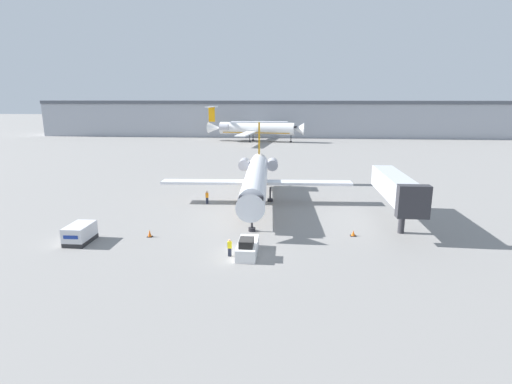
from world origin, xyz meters
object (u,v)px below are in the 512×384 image
at_px(traffic_cone_right, 353,233).
at_px(airplane_main, 256,178).
at_px(pushback_tug, 247,247).
at_px(traffic_cone_left, 150,233).
at_px(airplane_parked_far_left, 254,128).
at_px(worker_by_wing, 207,197).
at_px(worker_near_tug, 230,247).
at_px(luggage_cart, 80,234).
at_px(jet_bridge, 396,188).

bearing_deg(traffic_cone_right, airplane_main, 131.70).
bearing_deg(pushback_tug, traffic_cone_right, 29.16).
distance_m(traffic_cone_left, traffic_cone_right, 22.17).
bearing_deg(pushback_tug, airplane_parked_far_left, 94.50).
height_order(pushback_tug, traffic_cone_right, pushback_tug).
bearing_deg(worker_by_wing, worker_near_tug, -72.31).
height_order(airplane_main, luggage_cart, airplane_main).
distance_m(airplane_main, traffic_cone_right, 17.94).
height_order(luggage_cart, traffic_cone_right, luggage_cart).
bearing_deg(jet_bridge, traffic_cone_left, -166.29).
bearing_deg(luggage_cart, traffic_cone_left, 18.37).
distance_m(worker_by_wing, jet_bridge, 25.41).
xyz_separation_m(airplane_main, jet_bridge, (17.17, -8.53, 0.78)).
height_order(luggage_cart, worker_by_wing, luggage_cart).
height_order(traffic_cone_left, airplane_parked_far_left, airplane_parked_far_left).
relative_size(airplane_main, luggage_cart, 8.56).
bearing_deg(traffic_cone_right, worker_by_wing, 147.16).
relative_size(traffic_cone_right, jet_bridge, 0.04).
bearing_deg(airplane_parked_far_left, worker_near_tug, -86.46).
relative_size(pushback_tug, traffic_cone_right, 7.70).
bearing_deg(traffic_cone_left, pushback_tug, -20.00).
height_order(worker_near_tug, airplane_parked_far_left, airplane_parked_far_left).
distance_m(worker_by_wing, traffic_cone_left, 14.54).
xyz_separation_m(luggage_cart, worker_near_tug, (16.09, -2.45, -0.06)).
bearing_deg(worker_by_wing, luggage_cart, -121.78).
xyz_separation_m(worker_near_tug, traffic_cone_left, (-9.45, 4.65, -0.51)).
xyz_separation_m(traffic_cone_left, airplane_parked_far_left, (3.29, 94.93, 3.99)).
xyz_separation_m(luggage_cart, traffic_cone_right, (28.71, 4.30, -0.67)).
distance_m(pushback_tug, jet_bridge, 19.99).
bearing_deg(jet_bridge, traffic_cone_right, -139.70).
bearing_deg(airplane_parked_far_left, luggage_cart, -95.84).
xyz_separation_m(pushback_tug, airplane_parked_far_left, (-7.80, 98.97, 3.66)).
height_order(airplane_parked_far_left, jet_bridge, airplane_parked_far_left).
bearing_deg(luggage_cart, worker_by_wing, 58.22).
bearing_deg(worker_by_wing, traffic_cone_right, -32.84).
distance_m(pushback_tug, airplane_parked_far_left, 99.34).
bearing_deg(worker_near_tug, airplane_parked_far_left, 93.54).
relative_size(luggage_cart, airplane_parked_far_left, 0.10).
relative_size(airplane_main, worker_by_wing, 16.77).
relative_size(airplane_parked_far_left, jet_bridge, 2.48).
bearing_deg(worker_near_tug, jet_bridge, 32.15).
xyz_separation_m(worker_near_tug, airplane_parked_far_left, (-6.16, 99.58, 3.47)).
xyz_separation_m(worker_near_tug, traffic_cone_right, (12.63, 6.74, -0.60)).
height_order(worker_near_tug, traffic_cone_left, worker_near_tug).
bearing_deg(pushback_tug, luggage_cart, 174.10).
height_order(traffic_cone_left, traffic_cone_right, traffic_cone_left).
bearing_deg(pushback_tug, airplane_main, 92.18).
distance_m(airplane_main, pushback_tug, 19.52).
bearing_deg(worker_by_wing, jet_bridge, -17.08).
bearing_deg(traffic_cone_left, airplane_parked_far_left, 88.01).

